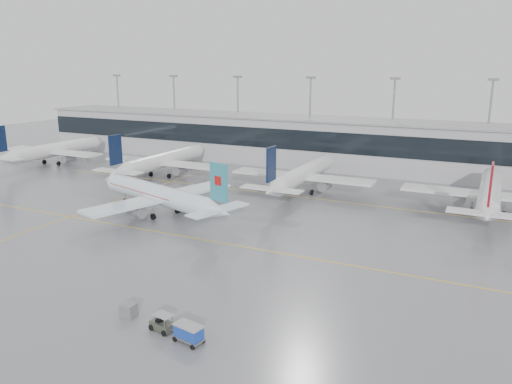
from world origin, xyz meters
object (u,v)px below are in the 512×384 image
at_px(baggage_tug, 162,325).
at_px(baggage_cart, 189,332).
at_px(gse_unit, 129,310).
at_px(air_canada_jet, 160,195).

bearing_deg(baggage_tug, baggage_cart, -0.00).
height_order(baggage_tug, gse_unit, baggage_tug).
height_order(air_canada_jet, gse_unit, air_canada_jet).
bearing_deg(baggage_tug, gse_unit, -177.84).
bearing_deg(gse_unit, baggage_tug, -11.17).
bearing_deg(air_canada_jet, gse_unit, 138.53).
xyz_separation_m(air_canada_jet, baggage_cart, (27.25, -32.74, -2.52)).
xyz_separation_m(air_canada_jet, gse_unit, (18.89, -31.32, -2.83)).
xyz_separation_m(air_canada_jet, baggage_tug, (23.71, -32.06, -2.94)).
xyz_separation_m(baggage_cart, gse_unit, (-8.36, 1.42, -0.32)).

